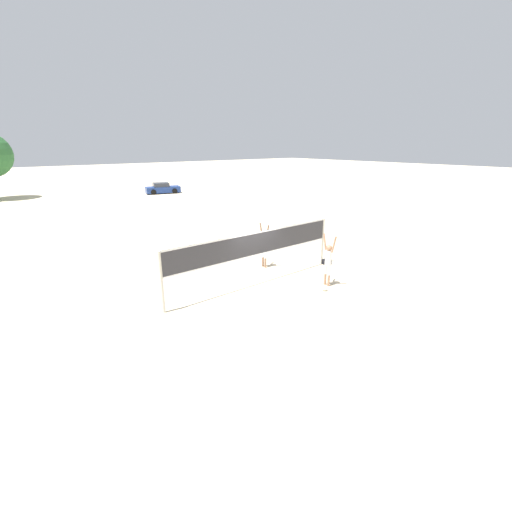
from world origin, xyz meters
name	(u,v)px	position (x,y,z in m)	size (l,w,h in m)	color
ground_plane	(256,284)	(0.00, 0.00, 0.00)	(200.00, 200.00, 0.00)	beige
volleyball_net	(256,247)	(0.00, 0.00, 1.70)	(8.80, 0.11, 2.37)	beige
player_spiker	(328,259)	(2.33, -2.07, 1.22)	(0.28, 0.73, 2.30)	tan
player_blocker	(264,245)	(1.68, 1.46, 1.18)	(0.28, 0.72, 2.23)	#8C664C
volleyball	(325,288)	(1.81, -2.40, 0.11)	(0.22, 0.22, 0.22)	silver
gear_bag	(327,262)	(4.48, -0.25, 0.13)	(0.37, 0.35, 0.26)	black
parked_car_near	(162,189)	(9.03, 30.05, 0.60)	(4.43, 2.72, 1.32)	navy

